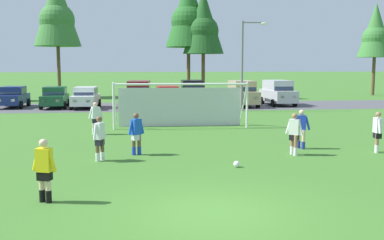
{
  "coord_description": "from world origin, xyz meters",
  "views": [
    {
      "loc": [
        -1.78,
        -10.22,
        3.49
      ],
      "look_at": [
        0.52,
        8.47,
        1.18
      ],
      "focal_mm": 42.31,
      "sensor_mm": 36.0,
      "label": 1
    }
  ],
  "objects_px": {
    "player_striker_near": "(377,132)",
    "parked_car_slot_center_right": "(168,96)",
    "parked_car_slot_far_right": "(242,93)",
    "player_winger_right": "(136,134)",
    "parked_car_slot_far_left": "(13,97)",
    "street_lamp": "(244,65)",
    "soccer_ball": "(237,164)",
    "player_trailing_back": "(301,129)",
    "parked_car_slot_center_left": "(86,97)",
    "player_midfield_center": "(100,139)",
    "parked_car_slot_center": "(139,94)",
    "parked_car_slot_left": "(55,97)",
    "parked_car_slot_right": "(192,92)",
    "player_winger_left": "(294,134)",
    "player_defender_far": "(96,118)",
    "soccer_goal": "(180,104)",
    "referee": "(44,171)",
    "parked_car_slot_end": "(278,92)"
  },
  "relations": [
    {
      "from": "parked_car_slot_end",
      "to": "soccer_ball",
      "type": "bearing_deg",
      "value": -110.92
    },
    {
      "from": "player_winger_right",
      "to": "player_trailing_back",
      "type": "relative_size",
      "value": 1.0
    },
    {
      "from": "player_trailing_back",
      "to": "parked_car_slot_far_right",
      "type": "xyz_separation_m",
      "value": [
        2.05,
        19.31,
        0.29
      ]
    },
    {
      "from": "parked_car_slot_center_right",
      "to": "parked_car_slot_end",
      "type": "distance_m",
      "value": 9.62
    },
    {
      "from": "player_winger_right",
      "to": "parked_car_slot_center_left",
      "type": "height_order",
      "value": "parked_car_slot_center_left"
    },
    {
      "from": "soccer_goal",
      "to": "player_trailing_back",
      "type": "bearing_deg",
      "value": -59.43
    },
    {
      "from": "parked_car_slot_center_left",
      "to": "parked_car_slot_center_right",
      "type": "distance_m",
      "value": 6.7
    },
    {
      "from": "player_winger_right",
      "to": "parked_car_slot_center_right",
      "type": "relative_size",
      "value": 0.38
    },
    {
      "from": "parked_car_slot_center_right",
      "to": "parked_car_slot_far_right",
      "type": "bearing_deg",
      "value": -5.26
    },
    {
      "from": "referee",
      "to": "player_winger_right",
      "type": "height_order",
      "value": "same"
    },
    {
      "from": "player_striker_near",
      "to": "parked_car_slot_center_right",
      "type": "bearing_deg",
      "value": 108.17
    },
    {
      "from": "parked_car_slot_end",
      "to": "parked_car_slot_center_right",
      "type": "bearing_deg",
      "value": -178.94
    },
    {
      "from": "referee",
      "to": "parked_car_slot_far_right",
      "type": "distance_m",
      "value": 28.02
    },
    {
      "from": "player_midfield_center",
      "to": "parked_car_slot_far_left",
      "type": "distance_m",
      "value": 23.74
    },
    {
      "from": "street_lamp",
      "to": "parked_car_slot_center_right",
      "type": "bearing_deg",
      "value": 141.52
    },
    {
      "from": "player_trailing_back",
      "to": "player_midfield_center",
      "type": "bearing_deg",
      "value": -170.01
    },
    {
      "from": "parked_car_slot_right",
      "to": "parked_car_slot_far_right",
      "type": "xyz_separation_m",
      "value": [
        4.04,
        -1.82,
        0.0
      ]
    },
    {
      "from": "player_winger_right",
      "to": "referee",
      "type": "bearing_deg",
      "value": -111.42
    },
    {
      "from": "referee",
      "to": "player_striker_near",
      "type": "height_order",
      "value": "same"
    },
    {
      "from": "street_lamp",
      "to": "parked_car_slot_far_right",
      "type": "bearing_deg",
      "value": 78.8
    },
    {
      "from": "player_winger_left",
      "to": "parked_car_slot_right",
      "type": "height_order",
      "value": "parked_car_slot_right"
    },
    {
      "from": "soccer_ball",
      "to": "parked_car_slot_end",
      "type": "bearing_deg",
      "value": 69.08
    },
    {
      "from": "parked_car_slot_right",
      "to": "parked_car_slot_far_right",
      "type": "bearing_deg",
      "value": -24.32
    },
    {
      "from": "parked_car_slot_far_left",
      "to": "parked_car_slot_center_left",
      "type": "bearing_deg",
      "value": -13.87
    },
    {
      "from": "parked_car_slot_center_left",
      "to": "player_midfield_center",
      "type": "bearing_deg",
      "value": -82.52
    },
    {
      "from": "parked_car_slot_left",
      "to": "player_winger_right",
      "type": "bearing_deg",
      "value": -72.1
    },
    {
      "from": "player_midfield_center",
      "to": "parked_car_slot_far_left",
      "type": "xyz_separation_m",
      "value": [
        -8.7,
        22.08,
        0.05
      ]
    },
    {
      "from": "parked_car_slot_far_left",
      "to": "player_midfield_center",
      "type": "bearing_deg",
      "value": -68.5
    },
    {
      "from": "soccer_goal",
      "to": "player_winger_left",
      "type": "distance_m",
      "value": 9.36
    },
    {
      "from": "parked_car_slot_far_left",
      "to": "parked_car_slot_center_right",
      "type": "xyz_separation_m",
      "value": [
        12.66,
        -0.76,
        0.0
      ]
    },
    {
      "from": "parked_car_slot_far_left",
      "to": "street_lamp",
      "type": "bearing_deg",
      "value": -15.77
    },
    {
      "from": "soccer_ball",
      "to": "player_striker_near",
      "type": "relative_size",
      "value": 0.13
    },
    {
      "from": "parked_car_slot_center_right",
      "to": "soccer_goal",
      "type": "bearing_deg",
      "value": -90.69
    },
    {
      "from": "player_defender_far",
      "to": "parked_car_slot_far_right",
      "type": "relative_size",
      "value": 0.35
    },
    {
      "from": "parked_car_slot_far_left",
      "to": "parked_car_slot_far_right",
      "type": "xyz_separation_m",
      "value": [
        18.91,
        -1.33,
        0.24
      ]
    },
    {
      "from": "soccer_goal",
      "to": "player_midfield_center",
      "type": "xyz_separation_m",
      "value": [
        -3.81,
        -8.81,
        -0.47
      ]
    },
    {
      "from": "parked_car_slot_center_right",
      "to": "parked_car_slot_right",
      "type": "xyz_separation_m",
      "value": [
        2.22,
        1.25,
        0.24
      ]
    },
    {
      "from": "player_defender_far",
      "to": "parked_car_slot_far_right",
      "type": "bearing_deg",
      "value": 52.67
    },
    {
      "from": "player_winger_left",
      "to": "parked_car_slot_end",
      "type": "distance_m",
      "value": 22.2
    },
    {
      "from": "player_winger_right",
      "to": "parked_car_slot_center_right",
      "type": "xyz_separation_m",
      "value": [
        2.63,
        20.36,
        0.05
      ]
    },
    {
      "from": "soccer_goal",
      "to": "player_trailing_back",
      "type": "relative_size",
      "value": 4.56
    },
    {
      "from": "parked_car_slot_center",
      "to": "player_trailing_back",
      "type": "bearing_deg",
      "value": -71.68
    },
    {
      "from": "player_midfield_center",
      "to": "parked_car_slot_center_left",
      "type": "distance_m",
      "value": 20.78
    },
    {
      "from": "player_striker_near",
      "to": "parked_car_slot_center",
      "type": "relative_size",
      "value": 0.35
    },
    {
      "from": "soccer_goal",
      "to": "referee",
      "type": "height_order",
      "value": "soccer_goal"
    },
    {
      "from": "parked_car_slot_center_right",
      "to": "parked_car_slot_right",
      "type": "distance_m",
      "value": 2.55
    },
    {
      "from": "player_midfield_center",
      "to": "parked_car_slot_right",
      "type": "height_order",
      "value": "parked_car_slot_right"
    },
    {
      "from": "player_winger_left",
      "to": "parked_car_slot_far_right",
      "type": "xyz_separation_m",
      "value": [
        2.81,
        20.57,
        0.29
      ]
    },
    {
      "from": "player_trailing_back",
      "to": "parked_car_slot_center_right",
      "type": "distance_m",
      "value": 20.33
    },
    {
      "from": "player_trailing_back",
      "to": "parked_car_slot_center_left",
      "type": "relative_size",
      "value": 0.38
    }
  ]
}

